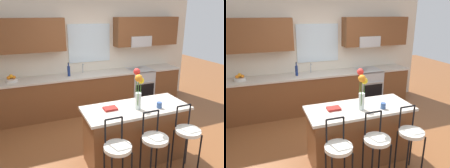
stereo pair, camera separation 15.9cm
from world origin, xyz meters
TOP-DOWN VIEW (x-y plane):
  - ground_plane at (0.00, 0.00)m, footprint 14.00×14.00m
  - back_wall_assembly at (0.02, 1.99)m, footprint 5.60×0.50m
  - counter_run at (-0.00, 1.70)m, footprint 4.56×0.64m
  - sink_faucet at (-0.22, 1.84)m, footprint 0.02×0.13m
  - oven_range at (1.23, 1.68)m, footprint 0.60×0.64m
  - kitchen_island at (0.01, -0.42)m, footprint 1.64×0.70m
  - bar_stool_near at (-0.54, -0.99)m, footprint 0.36×0.36m
  - bar_stool_middle at (0.01, -0.99)m, footprint 0.36×0.36m
  - bar_stool_far at (0.56, -0.99)m, footprint 0.36×0.36m
  - flower_vase at (0.00, -0.50)m, footprint 0.17×0.18m
  - mug_ceramic at (0.33, -0.58)m, footprint 0.08×0.08m
  - cookbook at (-0.39, -0.36)m, footprint 0.20×0.15m
  - fruit_bowl_oranges at (-1.80, 1.70)m, footprint 0.24×0.24m
  - bottle_olive_oil at (-0.59, 1.70)m, footprint 0.06×0.06m

SIDE VIEW (x-z plane):
  - ground_plane at x=0.00m, z-range 0.00..0.00m
  - oven_range at x=1.23m, z-range 0.00..0.92m
  - kitchen_island at x=0.01m, z-range 0.00..0.92m
  - counter_run at x=0.00m, z-range 0.01..0.93m
  - bar_stool_near at x=-0.54m, z-range 0.11..1.16m
  - bar_stool_middle at x=0.01m, z-range 0.11..1.16m
  - bar_stool_far at x=0.56m, z-range 0.11..1.16m
  - cookbook at x=-0.39m, z-range 0.92..0.95m
  - mug_ceramic at x=0.33m, z-range 0.92..1.01m
  - fruit_bowl_oranges at x=-1.80m, z-range 0.89..1.06m
  - bottle_olive_oil at x=-0.59m, z-range 0.89..1.20m
  - sink_faucet at x=-0.22m, z-range 0.95..1.18m
  - flower_vase at x=0.00m, z-range 0.96..1.58m
  - back_wall_assembly at x=0.02m, z-range 0.16..2.86m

